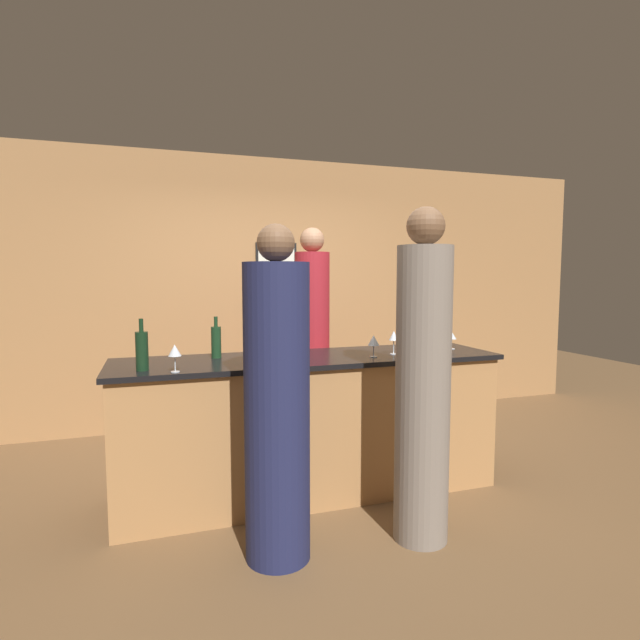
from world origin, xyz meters
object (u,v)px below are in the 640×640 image
object	(u,v)px
wine_bottle_0	(216,341)
wine_bottle_2	(440,340)
wine_bottle_1	(142,350)
guest_0	(277,407)
guest_1	(423,386)
bartender	(312,347)

from	to	relation	value
wine_bottle_0	wine_bottle_2	world-z (taller)	wine_bottle_0
wine_bottle_2	wine_bottle_1	bearing A→B (deg)	178.21
wine_bottle_0	wine_bottle_2	size ratio (longest dim) A/B	1.06
guest_0	wine_bottle_2	bearing A→B (deg)	20.97
guest_1	wine_bottle_2	world-z (taller)	guest_1
wine_bottle_1	bartender	bearing A→B (deg)	35.04
guest_0	wine_bottle_1	distance (m)	0.94
wine_bottle_0	wine_bottle_1	size ratio (longest dim) A/B	0.92
wine_bottle_1	wine_bottle_0	bearing A→B (deg)	34.83
guest_1	guest_0	bearing A→B (deg)	175.42
guest_1	wine_bottle_2	bearing A→B (deg)	50.96
guest_0	guest_1	distance (m)	0.86
guest_1	wine_bottle_2	size ratio (longest dim) A/B	7.15
guest_1	wine_bottle_2	distance (m)	0.76
wine_bottle_0	wine_bottle_1	bearing A→B (deg)	-145.17
bartender	wine_bottle_0	world-z (taller)	bartender
guest_0	bartender	bearing A→B (deg)	66.07
wine_bottle_1	wine_bottle_2	bearing A→B (deg)	-1.79
guest_1	wine_bottle_0	distance (m)	1.47
wine_bottle_0	wine_bottle_2	distance (m)	1.60
wine_bottle_0	guest_1	bearing A→B (deg)	-42.14
guest_0	wine_bottle_2	xyz separation A→B (m)	(1.33, 0.51, 0.25)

